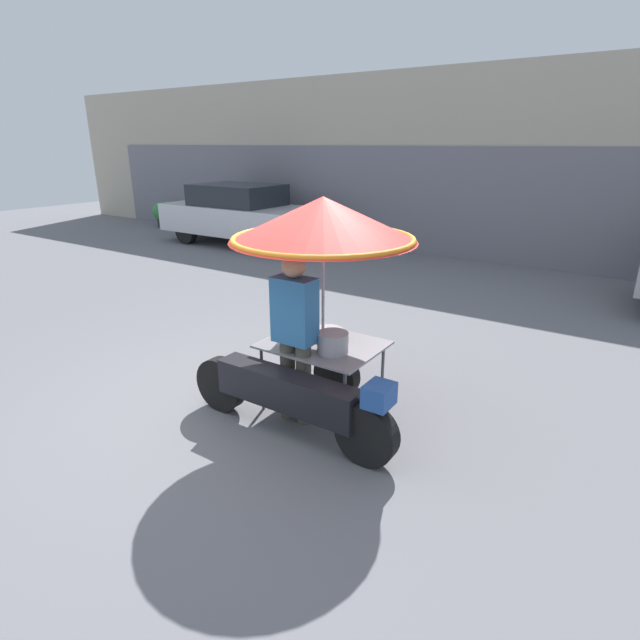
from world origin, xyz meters
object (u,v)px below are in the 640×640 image
Objects in this scene: vendor_motorcycle_cart at (319,254)px; potted_plant at (163,213)px; vendor_person at (295,331)px; parked_car at (243,214)px.

potted_plant is at bearing 146.97° from vendor_motorcycle_cart.
vendor_person reaches higher than parked_car.
parked_car is 5.80× the size of potted_plant.
parked_car is (-6.19, 6.19, -0.12)m from vendor_person.
vendor_motorcycle_cart is 8.67m from parked_car.
vendor_motorcycle_cart reaches higher than vendor_person.
vendor_motorcycle_cart is 12.35m from potted_plant.
potted_plant is (-10.31, 6.71, -1.12)m from vendor_motorcycle_cart.
vendor_motorcycle_cart is at bearing -43.42° from parked_car.
vendor_person reaches higher than potted_plant.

